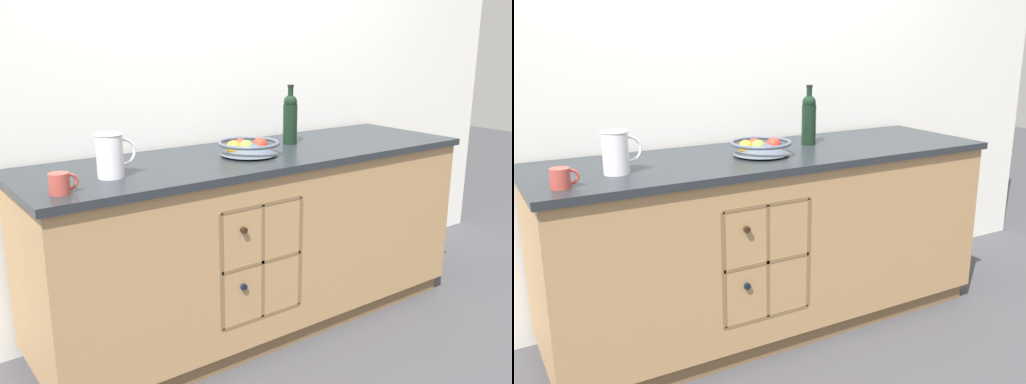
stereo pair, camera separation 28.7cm
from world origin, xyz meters
TOP-DOWN VIEW (x-y plane):
  - ground_plane at (0.00, 0.00)m, footprint 14.00×14.00m
  - back_wall at (0.00, 0.40)m, footprint 4.68×0.06m
  - kitchen_island at (-0.00, -0.00)m, footprint 2.32×0.71m
  - fruit_bowl at (-0.08, -0.04)m, footprint 0.30×0.30m
  - white_pitcher at (-0.78, -0.07)m, footprint 0.17×0.11m
  - ceramic_mug at (-1.03, -0.20)m, footprint 0.11×0.08m
  - standing_wine_bottle at (0.29, 0.09)m, footprint 0.08×0.08m

SIDE VIEW (x-z plane):
  - ground_plane at x=0.00m, z-range 0.00..0.00m
  - kitchen_island at x=0.00m, z-range 0.01..0.93m
  - ceramic_mug at x=-1.03m, z-range 0.93..1.00m
  - fruit_bowl at x=-0.08m, z-range 0.93..1.01m
  - white_pitcher at x=-0.78m, z-range 0.93..1.11m
  - standing_wine_bottle at x=0.29m, z-range 0.91..1.22m
  - back_wall at x=0.00m, z-range 0.00..2.55m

